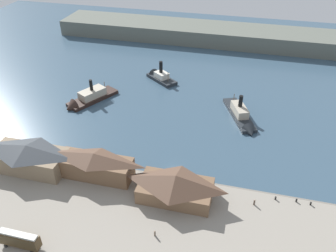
# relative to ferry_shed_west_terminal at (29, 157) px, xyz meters

# --- Properties ---
(ground_plane) EXTENTS (320.00, 320.00, 0.00)m
(ground_plane) POSITION_rel_ferry_shed_west_terminal_xyz_m (40.51, 10.13, -5.30)
(ground_plane) COLOR #385166
(quay_promenade) EXTENTS (110.00, 36.00, 1.20)m
(quay_promenade) POSITION_rel_ferry_shed_west_terminal_xyz_m (40.51, -11.87, -4.70)
(quay_promenade) COLOR gray
(quay_promenade) RESTS_ON ground
(seawall_edge) EXTENTS (110.00, 0.80, 1.00)m
(seawall_edge) POSITION_rel_ferry_shed_west_terminal_xyz_m (40.51, 6.53, -4.80)
(seawall_edge) COLOR slate
(seawall_edge) RESTS_ON ground
(ferry_shed_west_terminal) EXTENTS (22.01, 10.24, 8.08)m
(ferry_shed_west_terminal) POSITION_rel_ferry_shed_west_terminal_xyz_m (0.00, 0.00, 0.00)
(ferry_shed_west_terminal) COLOR #847056
(ferry_shed_west_terminal) RESTS_ON quay_promenade
(ferry_shed_east_terminal) EXTENTS (21.46, 7.51, 7.86)m
(ferry_shed_east_terminal) POSITION_rel_ferry_shed_west_terminal_xyz_m (19.72, 1.63, -0.12)
(ferry_shed_east_terminal) COLOR brown
(ferry_shed_east_terminal) RESTS_ON quay_promenade
(ferry_shed_central_terminal) EXTENTS (19.44, 10.82, 7.31)m
(ferry_shed_central_terminal) POSITION_rel_ferry_shed_west_terminal_xyz_m (43.39, -0.89, -0.38)
(ferry_shed_central_terminal) COLOR brown
(ferry_shed_central_terminal) RESTS_ON quay_promenade
(street_tram) EXTENTS (9.55, 2.39, 4.44)m
(street_tram) POSITION_rel_ferry_shed_west_terminal_xyz_m (13.24, -24.82, -1.52)
(street_tram) COLOR #4C381E
(street_tram) RESTS_ON quay_promenade
(pedestrian_standing_center) EXTENTS (0.44, 0.44, 1.78)m
(pedestrian_standing_center) POSITION_rel_ferry_shed_west_terminal_xyz_m (63.68, 1.27, -3.28)
(pedestrian_standing_center) COLOR #4C3D33
(pedestrian_standing_center) RESTS_ON quay_promenade
(pedestrian_at_waters_edge) EXTENTS (0.43, 0.43, 1.72)m
(pedestrian_at_waters_edge) POSITION_rel_ferry_shed_west_terminal_xyz_m (41.67, -14.43, -3.31)
(pedestrian_at_waters_edge) COLOR #6B5B4C
(pedestrian_at_waters_edge) RESTS_ON quay_promenade
(mooring_post_center_west) EXTENTS (0.44, 0.44, 0.90)m
(mooring_post_center_west) POSITION_rel_ferry_shed_west_terminal_xyz_m (77.79, 4.82, -3.65)
(mooring_post_center_west) COLOR black
(mooring_post_center_west) RESTS_ON quay_promenade
(mooring_post_west) EXTENTS (0.44, 0.44, 0.90)m
(mooring_post_west) POSITION_rel_ferry_shed_west_terminal_xyz_m (74.27, 5.05, -3.65)
(mooring_post_west) COLOR black
(mooring_post_west) RESTS_ON quay_promenade
(mooring_post_east) EXTENTS (0.44, 0.44, 0.90)m
(mooring_post_east) POSITION_rel_ferry_shed_west_terminal_xyz_m (69.02, 4.55, -3.65)
(mooring_post_east) COLOR black
(mooring_post_east) RESTS_ON quay_promenade
(ferry_moored_east) EXTENTS (14.59, 24.83, 10.13)m
(ferry_moored_east) POSITION_rel_ferry_shed_west_terminal_xyz_m (57.47, 42.77, -3.92)
(ferry_moored_east) COLOR #23282D
(ferry_moored_east) RESTS_ON ground
(ferry_near_quay) EXTENTS (16.18, 14.14, 10.56)m
(ferry_near_quay) POSITION_rel_ferry_shed_west_terminal_xyz_m (19.65, 67.74, -3.93)
(ferry_near_quay) COLOR #23282D
(ferry_near_quay) RESTS_ON ground
(ferry_approaching_east) EXTENTS (16.28, 22.73, 10.91)m
(ferry_approaching_east) POSITION_rel_ferry_shed_west_terminal_xyz_m (-1.94, 40.98, -3.85)
(ferry_approaching_east) COLOR black
(ferry_approaching_east) RESTS_ON ground
(far_headland) EXTENTS (180.00, 24.00, 8.00)m
(far_headland) POSITION_rel_ferry_shed_west_terminal_xyz_m (40.51, 120.13, -1.30)
(far_headland) COLOR #60665B
(far_headland) RESTS_ON ground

